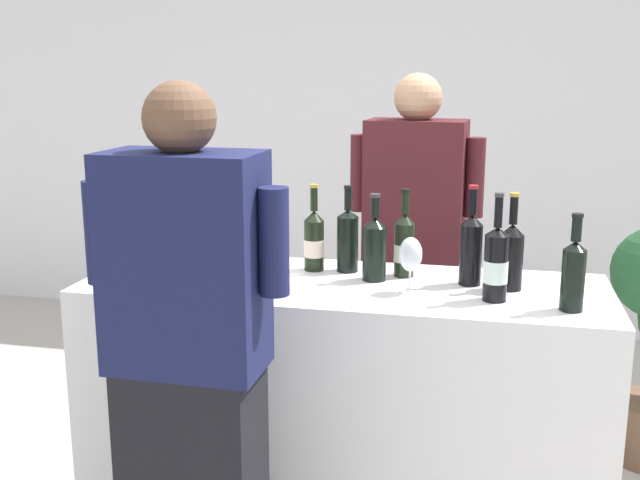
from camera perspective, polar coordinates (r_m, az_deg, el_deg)
wall_back at (r=5.17m, az=7.21°, el=8.75°), size 8.00×0.10×2.80m
counter at (r=2.87m, az=1.68°, el=-13.04°), size 1.83×0.63×1.02m
wine_bottle_0 at (r=2.76m, az=6.32°, el=-0.34°), size 0.07×0.07×0.32m
wine_bottle_1 at (r=2.81m, az=2.07°, el=0.08°), size 0.08×0.08×0.32m
wine_bottle_2 at (r=2.48m, az=18.42°, el=-2.34°), size 0.07×0.07×0.31m
wine_bottle_3 at (r=2.65m, az=14.11°, el=-1.05°), size 0.08×0.08×0.33m
wine_bottle_4 at (r=2.55m, az=-5.33°, el=-1.28°), size 0.07×0.07×0.32m
wine_bottle_5 at (r=2.51m, az=13.01°, el=-1.75°), size 0.08×0.08×0.35m
wine_bottle_6 at (r=2.68m, az=11.22°, el=-0.52°), size 0.08×0.08×0.35m
wine_bottle_7 at (r=2.69m, az=4.09°, el=-0.50°), size 0.08×0.08×0.31m
wine_bottle_8 at (r=2.82m, az=-0.45°, el=-0.02°), size 0.08×0.08×0.32m
wine_glass at (r=2.55m, az=6.79°, el=-1.22°), size 0.08×0.08×0.19m
ice_bucket at (r=2.78m, az=-6.25°, el=-0.27°), size 0.20×0.20×0.23m
person_server at (r=3.38m, az=6.97°, el=-2.87°), size 0.57×0.27×1.74m
person_guest at (r=2.22m, az=-9.63°, el=-11.83°), size 0.58×0.25×1.73m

